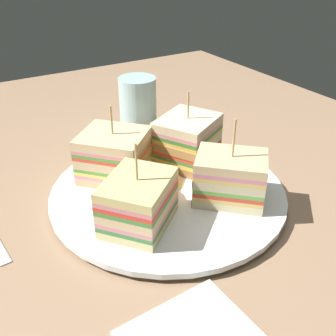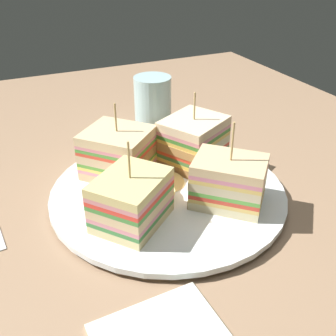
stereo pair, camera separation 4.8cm
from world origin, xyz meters
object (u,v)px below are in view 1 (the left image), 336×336
chip_pile (163,188)px  sandwich_wedge_3 (115,156)px  sandwich_wedge_0 (138,202)px  plate (168,192)px  sandwich_wedge_1 (230,178)px  sandwich_wedge_2 (187,140)px  drinking_glass (138,107)px

chip_pile → sandwich_wedge_3: bearing=-153.9°
sandwich_wedge_0 → plate: bearing=-5.4°
sandwich_wedge_1 → chip_pile: size_ratio=1.29×
sandwich_wedge_1 → chip_pile: bearing=3.9°
plate → sandwich_wedge_0: 8.12cm
chip_pile → sandwich_wedge_2: bearing=126.7°
plate → sandwich_wedge_3: 8.22cm
drinking_glass → sandwich_wedge_3: bearing=-37.1°
sandwich_wedge_1 → sandwich_wedge_3: (-11.54, -9.26, 0.19)cm
plate → sandwich_wedge_2: 8.30cm
sandwich_wedge_0 → sandwich_wedge_1: sandwich_wedge_1 is taller
drinking_glass → sandwich_wedge_0: bearing=-27.6°
sandwich_wedge_3 → chip_pile: sandwich_wedge_3 is taller
sandwich_wedge_1 → sandwich_wedge_3: bearing=-7.9°
sandwich_wedge_0 → drinking_glass: sandwich_wedge_0 is taller
chip_pile → drinking_glass: bearing=160.0°
sandwich_wedge_3 → drinking_glass: sandwich_wedge_3 is taller
sandwich_wedge_3 → drinking_glass: size_ratio=1.24×
sandwich_wedge_1 → sandwich_wedge_2: size_ratio=1.00×
chip_pile → sandwich_wedge_1: bearing=50.5°
sandwich_wedge_0 → sandwich_wedge_3: (-10.26, 2.02, 0.24)cm
sandwich_wedge_2 → drinking_glass: sandwich_wedge_2 is taller
plate → sandwich_wedge_1: bearing=43.3°
plate → sandwich_wedge_2: bearing=128.4°
sandwich_wedge_1 → sandwich_wedge_2: bearing=-50.8°
sandwich_wedge_1 → plate: bearing=-3.3°
chip_pile → plate: bearing=114.7°
sandwich_wedge_1 → sandwich_wedge_2: sandwich_wedge_1 is taller
plate → sandwich_wedge_2: sandwich_wedge_2 is taller
plate → sandwich_wedge_3: sandwich_wedge_3 is taller
sandwich_wedge_2 → sandwich_wedge_1: bearing=57.7°
plate → chip_pile: size_ratio=3.65×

